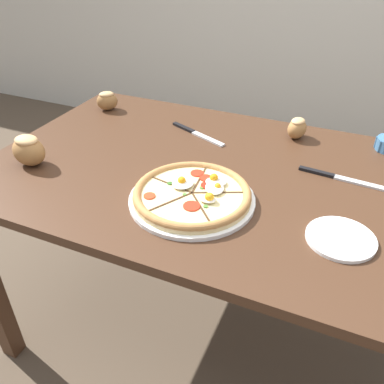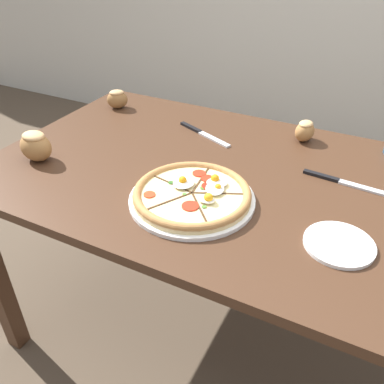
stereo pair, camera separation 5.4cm
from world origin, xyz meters
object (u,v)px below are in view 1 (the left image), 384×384
bread_piece_near (297,128)px  bread_piece_far (107,100)px  bread_piece_mid (28,150)px  knife_main (340,178)px  side_saucer (341,239)px  dining_table (231,199)px  pizza (192,195)px  knife_spare (197,134)px

bread_piece_near → bread_piece_far: bread_piece_far is taller
bread_piece_mid → knife_main: 0.97m
bread_piece_far → side_saucer: size_ratio=0.62×
bread_piece_near → knife_main: bread_piece_near is taller
dining_table → bread_piece_near: bread_piece_near is taller
bread_piece_near → knife_main: (0.18, -0.23, -0.03)m
pizza → bread_piece_near: size_ratio=3.70×
bread_piece_far → knife_spare: size_ratio=0.44×
bread_piece_far → knife_main: 0.97m
bread_piece_near → bread_piece_far: size_ratio=0.90×
dining_table → pizza: pizza is taller
bread_piece_mid → side_saucer: size_ratio=0.66×
bread_piece_mid → knife_spare: (0.40, 0.41, -0.05)m
knife_main → knife_spare: bearing=173.1°
dining_table → side_saucer: side_saucer is taller
knife_spare → bread_piece_mid: bearing=-111.7°
bread_piece_near → side_saucer: (0.22, -0.52, -0.03)m
pizza → knife_main: 0.46m
knife_spare → knife_main: bearing=10.7°
bread_piece_far → knife_spare: 0.44m
pizza → knife_main: (0.36, 0.29, -0.02)m
dining_table → pizza: (-0.06, -0.18, 0.11)m
pizza → bread_piece_mid: (-0.56, -0.02, 0.03)m
bread_piece_far → bread_piece_mid: bearing=-86.6°
knife_spare → side_saucer: bearing=-13.3°
side_saucer → knife_main: bearing=97.2°
dining_table → bread_piece_far: bearing=156.3°
dining_table → bread_piece_mid: bearing=-162.0°
bread_piece_near → bread_piece_mid: size_ratio=0.85×
bread_piece_mid → bread_piece_far: bearing=93.4°
knife_spare → side_saucer: 0.69m
pizza → side_saucer: (0.40, -0.01, -0.01)m
bread_piece_mid → bread_piece_near: bearing=35.9°
dining_table → knife_spare: (-0.21, 0.21, 0.10)m
pizza → bread_piece_far: (-0.58, 0.46, 0.02)m
bread_piece_mid → knife_spare: size_ratio=0.46×
pizza → knife_spare: size_ratio=1.46×
bread_piece_far → knife_main: (0.95, -0.18, -0.04)m
pizza → bread_piece_near: bread_piece_near is taller
bread_piece_mid → knife_main: size_ratio=0.43×
dining_table → knife_spare: bearing=134.9°
side_saucer → bread_piece_near: bearing=112.7°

